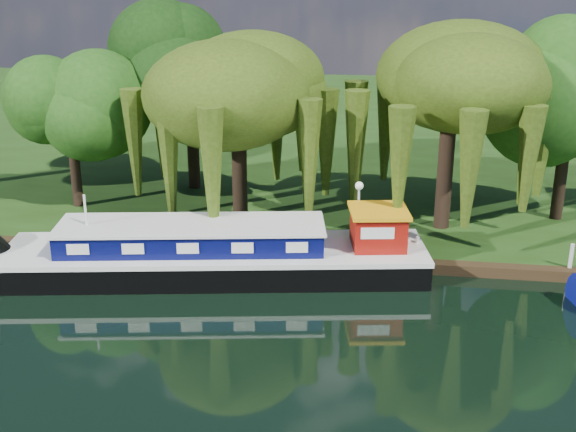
# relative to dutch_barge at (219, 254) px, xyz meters

# --- Properties ---
(ground) EXTENTS (120.00, 120.00, 0.00)m
(ground) POSITION_rel_dutch_barge_xyz_m (4.82, -6.78, -0.88)
(ground) COLOR black
(far_bank) EXTENTS (120.00, 52.00, 0.45)m
(far_bank) POSITION_rel_dutch_barge_xyz_m (4.82, 27.22, -0.65)
(far_bank) COLOR #1B350E
(far_bank) RESTS_ON ground
(dutch_barge) EXTENTS (17.13, 6.54, 3.53)m
(dutch_barge) POSITION_rel_dutch_barge_xyz_m (0.00, 0.00, 0.00)
(dutch_barge) COLOR black
(dutch_barge) RESTS_ON ground
(willow_left) EXTENTS (6.73, 6.73, 8.07)m
(willow_left) POSITION_rel_dutch_barge_xyz_m (-0.34, 5.74, 5.44)
(willow_left) COLOR black
(willow_left) RESTS_ON far_bank
(willow_right) EXTENTS (6.76, 6.76, 8.23)m
(willow_right) POSITION_rel_dutch_barge_xyz_m (9.03, 5.71, 5.58)
(willow_right) COLOR black
(willow_right) RESTS_ON far_bank
(tree_far_left) EXTENTS (4.54, 4.54, 7.31)m
(tree_far_left) POSITION_rel_dutch_barge_xyz_m (-8.68, 6.27, 4.59)
(tree_far_left) COLOR black
(tree_far_left) RESTS_ON far_bank
(tree_far_mid) EXTENTS (5.45, 5.45, 8.91)m
(tree_far_mid) POSITION_rel_dutch_barge_xyz_m (-3.77, 10.10, 5.72)
(tree_far_mid) COLOR black
(tree_far_mid) RESTS_ON far_bank
(tree_far_right) EXTENTS (4.87, 4.87, 7.97)m
(tree_far_right) POSITION_rel_dutch_barge_xyz_m (14.46, 7.72, 5.06)
(tree_far_right) COLOR black
(tree_far_right) RESTS_ON far_bank
(lamppost) EXTENTS (0.36, 0.36, 2.56)m
(lamppost) POSITION_rel_dutch_barge_xyz_m (5.32, 3.72, 1.54)
(lamppost) COLOR silver
(lamppost) RESTS_ON far_bank
(mooring_posts) EXTENTS (19.16, 0.16, 1.00)m
(mooring_posts) POSITION_rel_dutch_barge_xyz_m (4.32, 1.62, 0.07)
(mooring_posts) COLOR silver
(mooring_posts) RESTS_ON far_bank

